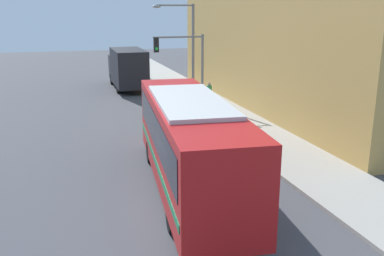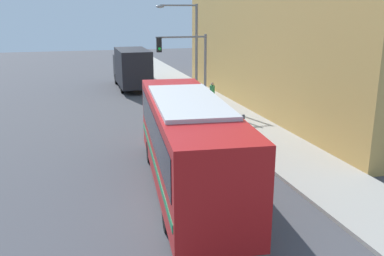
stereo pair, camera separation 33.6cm
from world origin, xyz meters
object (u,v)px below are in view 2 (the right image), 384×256
object	(u,v)px
city_bus	(188,139)
parking_meter	(243,122)
fire_hydrant	(255,139)
traffic_light_pole	(188,58)
delivery_truck	(131,67)
pedestrian_near_corner	(212,94)
street_lamp	(191,44)

from	to	relation	value
city_bus	parking_meter	xyz separation A→B (m)	(4.32, 5.26, -1.00)
city_bus	fire_hydrant	world-z (taller)	city_bus
fire_hydrant	traffic_light_pole	distance (m)	8.92
city_bus	delivery_truck	size ratio (longest dim) A/B	1.41
parking_meter	traffic_light_pole	bearing A→B (deg)	98.52
city_bus	traffic_light_pole	bearing A→B (deg)	80.33
traffic_light_pole	pedestrian_near_corner	bearing A→B (deg)	12.14
pedestrian_near_corner	delivery_truck	bearing A→B (deg)	114.57
city_bus	parking_meter	distance (m)	6.88
street_lamp	parking_meter	bearing A→B (deg)	-88.97
delivery_truck	street_lamp	size ratio (longest dim) A/B	1.14
street_lamp	pedestrian_near_corner	bearing A→B (deg)	-64.87
fire_hydrant	pedestrian_near_corner	distance (m)	8.79
delivery_truck	parking_meter	size ratio (longest dim) A/B	6.39
traffic_light_pole	fire_hydrant	bearing A→B (deg)	-82.92
fire_hydrant	parking_meter	world-z (taller)	parking_meter
parking_meter	pedestrian_near_corner	distance (m)	7.35
delivery_truck	parking_meter	xyz separation A→B (m)	(3.34, -16.27, -0.84)
city_bus	traffic_light_pole	world-z (taller)	traffic_light_pole
traffic_light_pole	pedestrian_near_corner	size ratio (longest dim) A/B	2.95
traffic_light_pole	delivery_truck	bearing A→B (deg)	103.80
street_lamp	delivery_truck	bearing A→B (deg)	114.41
fire_hydrant	traffic_light_pole	size ratio (longest dim) A/B	0.15
delivery_truck	pedestrian_near_corner	distance (m)	9.89
traffic_light_pole	street_lamp	size ratio (longest dim) A/B	0.72
city_bus	traffic_light_pole	distance (m)	12.70
delivery_truck	traffic_light_pole	size ratio (longest dim) A/B	1.58
parking_meter	street_lamp	world-z (taller)	street_lamp
city_bus	delivery_truck	bearing A→B (deg)	92.80
street_lamp	pedestrian_near_corner	distance (m)	3.88
delivery_truck	street_lamp	xyz separation A→B (m)	(3.17, -6.98, 2.37)
city_bus	pedestrian_near_corner	distance (m)	13.59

